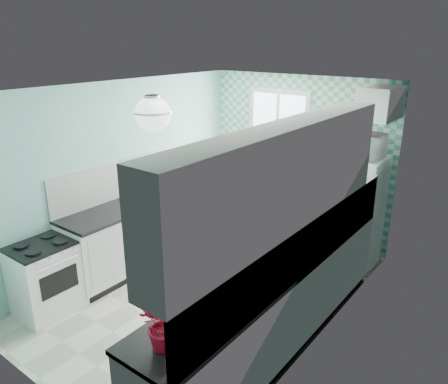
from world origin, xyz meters
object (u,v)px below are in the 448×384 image
Objects in this scene: ceiling_light at (153,114)px; fridge at (353,211)px; sink at (315,237)px; stove at (46,277)px; fruit_bowl at (209,313)px; microwave at (361,145)px; potted_plant at (165,327)px.

fridge is at bearing 66.75° from ceiling_light.
fridge is 1.39m from sink.
sink reaches higher than stove.
ceiling_light reaches higher than fruit_bowl.
microwave is at bearing 66.75° from ceiling_light.
fruit_bowl reaches higher than stove.
microwave is (2.31, 3.24, 1.26)m from stove.
potted_plant is (0.00, -0.48, 0.16)m from fruit_bowl.
ceiling_light reaches higher than stove.
sink is at bearing 96.24° from microwave.
potted_plant is at bearing -88.68° from sink.
potted_plant is at bearing -8.92° from stove.
microwave is at bearing 58.24° from fridge.
stove is at bearing -151.25° from ceiling_light.
sink is at bearing 44.96° from ceiling_light.
ceiling_light is 1.52× the size of fruit_bowl.
potted_plant is at bearing 93.73° from microwave.
potted_plant is at bearing -90.00° from fruit_bowl.
microwave is at bearing 95.32° from sink.
microwave reaches higher than fridge.
fruit_bowl is at bearing -84.58° from fridge.
microwave is at bearing 91.60° from fruit_bowl.
sink is (2.40, 1.86, 0.50)m from stove.
sink is at bearing 89.90° from potted_plant.
fruit_bowl is (0.09, -3.23, 0.20)m from fridge.
microwave is (0.00, 0.00, 0.93)m from fridge.
potted_plant is (-0.00, -2.33, 0.19)m from sink.
potted_plant is 3.75m from microwave.
stove is 3.58× the size of fruit_bowl.
stove is at bearing -121.65° from fridge.
ceiling_light reaches higher than sink.
ceiling_light is at bearing 136.81° from potted_plant.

